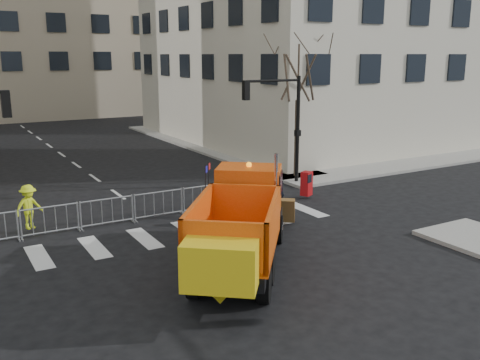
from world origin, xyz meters
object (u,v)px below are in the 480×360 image
cop_a (261,190)px  cop_c (278,193)px  plow_truck (241,222)px  newspaper_box (307,184)px  cop_b (256,210)px  worker (29,207)px

cop_a → cop_c: cop_a is taller
plow_truck → newspaper_box: plow_truck is taller
cop_b → newspaper_box: bearing=-159.5°
cop_c → worker: (-9.11, 2.78, 0.03)m
cop_b → newspaper_box: 5.78m
cop_a → cop_b: (-1.66, -2.22, -0.01)m
cop_a → cop_b: size_ratio=1.01×
worker → cop_a: bearing=-36.1°
plow_truck → cop_b: plow_truck is taller
cop_c → cop_a: bearing=-107.5°
cop_c → worker: 9.53m
plow_truck → worker: size_ratio=5.00×
worker → newspaper_box: worker is taller
plow_truck → cop_a: size_ratio=4.12×
cop_c → newspaper_box: 3.00m
cop_b → newspaper_box: (4.76, 3.27, -0.30)m
plow_truck → worker: plow_truck is taller
cop_a → newspaper_box: (3.10, 1.05, -0.31)m
worker → newspaper_box: 11.76m
cop_b → worker: bearing=-47.2°
cop_b → worker: 8.28m
cop_b → worker: cop_b is taller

